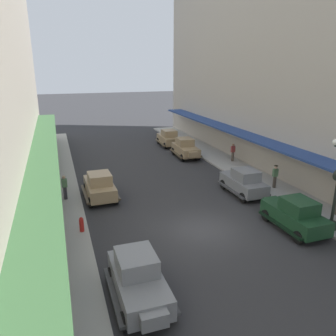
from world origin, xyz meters
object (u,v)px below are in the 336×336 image
(pedestrian_3, at_px, (233,152))
(parked_car_2, at_px, (169,138))
(parked_car_5, at_px, (185,148))
(parked_car_1, at_px, (138,277))
(fire_hydrant, at_px, (82,224))
(parked_car_0, at_px, (295,214))
(pedestrian_2, at_px, (275,176))
(pedestrian_1, at_px, (65,187))
(parked_car_4, at_px, (100,185))
(parked_car_3, at_px, (244,181))

(pedestrian_3, bearing_deg, parked_car_2, 112.47)
(parked_car_5, height_order, pedestrian_3, parked_car_5)
(parked_car_1, bearing_deg, parked_car_2, 68.45)
(fire_hydrant, bearing_deg, parked_car_0, -16.41)
(fire_hydrant, distance_m, pedestrian_3, 17.35)
(parked_car_5, relative_size, pedestrian_2, 2.58)
(parked_car_0, bearing_deg, fire_hydrant, 163.59)
(parked_car_2, xyz_separation_m, pedestrian_2, (2.80, -15.53, 0.07))
(parked_car_2, distance_m, fire_hydrant, 21.00)
(parked_car_0, bearing_deg, pedestrian_2, 63.65)
(fire_hydrant, height_order, pedestrian_1, pedestrian_1)
(parked_car_4, height_order, pedestrian_3, parked_car_4)
(parked_car_0, distance_m, parked_car_2, 21.12)
(parked_car_2, height_order, parked_car_4, same)
(fire_hydrant, distance_m, pedestrian_1, 5.04)
(parked_car_2, xyz_separation_m, fire_hydrant, (-11.04, -17.86, -0.38))
(parked_car_1, xyz_separation_m, parked_car_2, (9.43, 23.87, 0.00))
(fire_hydrant, bearing_deg, parked_car_3, 11.33)
(parked_car_0, xyz_separation_m, pedestrian_2, (2.77, 5.59, 0.07))
(parked_car_1, bearing_deg, pedestrian_3, 50.40)
(parked_car_2, height_order, pedestrian_2, parked_car_2)
(parked_car_3, relative_size, parked_car_5, 0.99)
(parked_car_0, bearing_deg, pedestrian_3, 75.10)
(parked_car_2, bearing_deg, fire_hydrant, -121.74)
(pedestrian_1, bearing_deg, fire_hydrant, -82.75)
(parked_car_4, xyz_separation_m, parked_car_5, (9.46, 8.09, 0.00))
(parked_car_3, distance_m, pedestrian_3, 7.99)
(fire_hydrant, relative_size, pedestrian_2, 0.49)
(parked_car_5, xyz_separation_m, pedestrian_2, (2.78, -10.47, 0.07))
(parked_car_0, relative_size, pedestrian_2, 2.56)
(parked_car_1, distance_m, pedestrian_1, 11.22)
(pedestrian_1, bearing_deg, parked_car_4, -6.61)
(parked_car_0, relative_size, parked_car_2, 0.99)
(pedestrian_1, bearing_deg, parked_car_2, 47.80)
(parked_car_1, relative_size, fire_hydrant, 5.20)
(parked_car_5, distance_m, fire_hydrant, 16.93)
(parked_car_0, xyz_separation_m, parked_car_2, (-0.03, 21.12, 0.00))
(fire_hydrant, bearing_deg, pedestrian_1, 97.25)
(parked_car_3, bearing_deg, pedestrian_1, 167.01)
(parked_car_0, distance_m, parked_car_4, 12.38)
(parked_car_1, height_order, parked_car_2, same)
(pedestrian_1, height_order, pedestrian_2, pedestrian_2)
(pedestrian_1, distance_m, pedestrian_3, 15.79)
(parked_car_3, bearing_deg, parked_car_2, 90.62)
(parked_car_0, bearing_deg, parked_car_2, 90.09)
(parked_car_3, distance_m, fire_hydrant, 11.44)
(parked_car_2, height_order, parked_car_5, same)
(parked_car_5, distance_m, pedestrian_3, 4.73)
(parked_car_0, height_order, parked_car_4, same)
(parked_car_1, height_order, pedestrian_1, parked_car_1)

